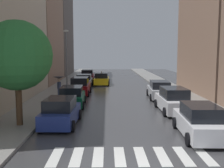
# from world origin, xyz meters

# --- Properties ---
(ground_plane) EXTENTS (28.00, 72.00, 0.04)m
(ground_plane) POSITION_xyz_m (0.00, 24.00, -0.02)
(ground_plane) COLOR #3B3B3E
(sidewalk_left) EXTENTS (3.00, 72.00, 0.15)m
(sidewalk_left) POSITION_xyz_m (-6.50, 24.00, 0.07)
(sidewalk_left) COLOR gray
(sidewalk_left) RESTS_ON ground
(sidewalk_right) EXTENTS (3.00, 72.00, 0.15)m
(sidewalk_right) POSITION_xyz_m (6.50, 24.00, 0.07)
(sidewalk_right) COLOR gray
(sidewalk_right) RESTS_ON ground
(crosswalk_stripes) EXTENTS (6.75, 2.20, 0.01)m
(crosswalk_stripes) POSITION_xyz_m (0.00, 1.86, 0.01)
(crosswalk_stripes) COLOR silver
(crosswalk_stripes) RESTS_ON ground
(building_left_mid) EXTENTS (6.00, 12.05, 15.02)m
(building_left_mid) POSITION_xyz_m (-11.00, 29.52, 7.51)
(building_left_mid) COLOR #8C6B56
(building_left_mid) RESTS_ON ground
(building_left_far) EXTENTS (6.00, 12.51, 15.44)m
(building_left_far) POSITION_xyz_m (-11.00, 42.23, 7.72)
(building_left_far) COLOR #564C47
(building_left_far) RESTS_ON ground
(building_right_mid) EXTENTS (6.00, 12.57, 12.73)m
(building_right_mid) POSITION_xyz_m (11.00, 19.32, 6.36)
(building_right_mid) COLOR #8C6B56
(building_right_mid) RESTS_ON ground
(parked_car_left_nearest) EXTENTS (2.17, 4.29, 1.68)m
(parked_car_left_nearest) POSITION_xyz_m (-3.75, 6.85, 0.78)
(parked_car_left_nearest) COLOR navy
(parked_car_left_nearest) RESTS_ON ground
(parked_car_left_second) EXTENTS (2.20, 4.30, 1.63)m
(parked_car_left_second) POSITION_xyz_m (-3.82, 12.63, 0.76)
(parked_car_left_second) COLOR #0C4C2D
(parked_car_left_second) RESTS_ON ground
(parked_car_left_third) EXTENTS (2.10, 4.09, 1.82)m
(parked_car_left_third) POSITION_xyz_m (-3.74, 18.55, 0.84)
(parked_car_left_third) COLOR maroon
(parked_car_left_third) RESTS_ON ground
(parked_car_left_fourth) EXTENTS (2.18, 4.14, 1.56)m
(parked_car_left_fourth) POSITION_xyz_m (-3.89, 25.34, 0.73)
(parked_car_left_fourth) COLOR #B2B7BF
(parked_car_left_fourth) RESTS_ON ground
(parked_car_left_fifth) EXTENTS (2.08, 4.48, 1.77)m
(parked_car_left_fifth) POSITION_xyz_m (-3.90, 31.45, 0.82)
(parked_car_left_fifth) COLOR maroon
(parked_car_left_fifth) RESTS_ON ground
(parked_car_right_nearest) EXTENTS (2.20, 4.61, 1.72)m
(parked_car_right_nearest) POSITION_xyz_m (3.80, 4.47, 0.80)
(parked_car_right_nearest) COLOR silver
(parked_car_right_nearest) RESTS_ON ground
(parked_car_right_second) EXTENTS (2.11, 4.77, 1.80)m
(parked_car_right_second) POSITION_xyz_m (3.87, 10.41, 0.84)
(parked_car_right_second) COLOR silver
(parked_car_right_second) RESTS_ON ground
(parked_car_right_third) EXTENTS (2.26, 4.79, 1.66)m
(parked_car_right_third) POSITION_xyz_m (3.98, 16.33, 0.78)
(parked_car_right_third) COLOR #B2B7BF
(parked_car_right_third) RESTS_ON ground
(taxi_midroad) EXTENTS (2.15, 4.39, 1.81)m
(taxi_midroad) POSITION_xyz_m (-1.72, 27.13, 0.76)
(taxi_midroad) COLOR yellow
(taxi_midroad) RESTS_ON ground
(pedestrian_foreground) EXTENTS (1.07, 1.07, 1.92)m
(pedestrian_foreground) POSITION_xyz_m (-5.52, 16.41, 1.58)
(pedestrian_foreground) COLOR navy
(pedestrian_foreground) RESTS_ON sidewalk_left
(street_tree_left) EXTENTS (4.00, 4.00, 6.03)m
(street_tree_left) POSITION_xyz_m (-6.07, 6.43, 4.17)
(street_tree_left) COLOR #513823
(street_tree_left) RESTS_ON sidewalk_left
(lamp_post_left) EXTENTS (0.60, 0.28, 6.67)m
(lamp_post_left) POSITION_xyz_m (-5.55, 21.64, 4.01)
(lamp_post_left) COLOR #595B60
(lamp_post_left) RESTS_ON sidewalk_left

